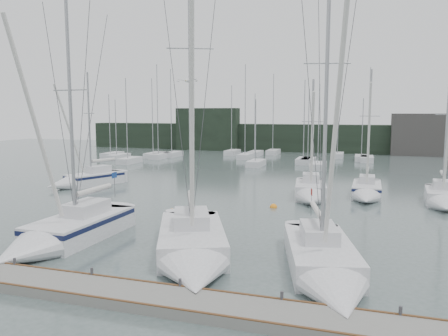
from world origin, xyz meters
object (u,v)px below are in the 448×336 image
object	(u,v)px
sailboat_near_center	(193,253)
sailboat_mid_e	(443,200)
buoy_a	(172,211)
sailboat_mid_c	(311,193)
sailboat_near_right	(327,270)
sailboat_mid_a	(83,180)
sailboat_near_left	(59,235)
buoy_b	(273,207)
sailboat_mid_d	(366,192)

from	to	relation	value
sailboat_near_center	sailboat_mid_e	distance (m)	22.22
buoy_a	sailboat_mid_c	bearing A→B (deg)	38.46
sailboat_near_right	sailboat_mid_a	world-z (taller)	sailboat_near_right
sailboat_near_left	buoy_b	distance (m)	15.89
sailboat_mid_d	buoy_b	xyz separation A→B (m)	(-6.71, -5.81, -0.54)
sailboat_mid_c	buoy_b	distance (m)	4.40
sailboat_mid_d	sailboat_near_right	bearing A→B (deg)	-93.88
sailboat_mid_a	sailboat_mid_c	size ratio (longest dim) A/B	1.11
sailboat_mid_c	buoy_b	size ratio (longest dim) A/B	18.57
sailboat_near_right	sailboat_mid_c	bearing A→B (deg)	85.11
sailboat_near_right	sailboat_mid_a	size ratio (longest dim) A/B	1.33
sailboat_near_left	sailboat_mid_a	size ratio (longest dim) A/B	1.20
sailboat_near_center	sailboat_mid_c	size ratio (longest dim) A/B	1.64
buoy_a	sailboat_mid_a	bearing A→B (deg)	150.31
sailboat_near_right	sailboat_mid_c	distance (m)	17.72
sailboat_near_center	sailboat_near_right	distance (m)	6.20
sailboat_near_right	sailboat_mid_d	xyz separation A→B (m)	(1.66, 19.64, -0.01)
sailboat_mid_d	buoy_a	bearing A→B (deg)	-144.22
sailboat_mid_c	buoy_a	bearing A→B (deg)	-148.61
sailboat_near_right	sailboat_mid_c	size ratio (longest dim) A/B	1.47
sailboat_near_right	sailboat_mid_e	bearing A→B (deg)	54.54
sailboat_mid_d	buoy_b	distance (m)	8.89
buoy_b	sailboat_mid_e	bearing A→B (deg)	18.84
sailboat_near_right	buoy_a	xyz separation A→B (m)	(-11.81, 10.27, -0.55)
sailboat_mid_d	sailboat_near_left	bearing A→B (deg)	-128.74
sailboat_near_right	buoy_b	distance (m)	14.73
sailboat_mid_a	buoy_a	size ratio (longest dim) A/B	27.19
sailboat_near_left	sailboat_mid_c	world-z (taller)	sailboat_near_left
sailboat_near_left	sailboat_mid_a	distance (m)	19.89
sailboat_mid_d	buoy_b	size ratio (longest dim) A/B	20.05
sailboat_mid_d	buoy_a	distance (m)	16.42
sailboat_near_center	sailboat_mid_a	bearing A→B (deg)	113.61
sailboat_near_left	sailboat_near_right	distance (m)	14.05
sailboat_near_left	buoy_b	size ratio (longest dim) A/B	24.70
sailboat_mid_a	sailboat_mid_c	distance (m)	21.92
sailboat_near_center	sailboat_mid_e	bearing A→B (deg)	29.67
sailboat_near_center	buoy_b	bearing A→B (deg)	61.94
sailboat_mid_a	buoy_a	xyz separation A→B (m)	(12.81, -7.30, -0.59)
sailboat_near_left	sailboat_mid_e	xyz separation A→B (m)	(21.24, 17.28, -0.07)
sailboat_near_right	sailboat_mid_a	bearing A→B (deg)	130.84
sailboat_mid_e	buoy_b	bearing A→B (deg)	-156.50
sailboat_mid_e	buoy_b	size ratio (longest dim) A/B	20.40
sailboat_near_right	sailboat_mid_a	xyz separation A→B (m)	(-24.62, 17.58, 0.04)
sailboat_mid_c	sailboat_mid_d	size ratio (longest dim) A/B	0.93
sailboat_near_center	sailboat_mid_c	distance (m)	17.57
sailboat_mid_e	sailboat_near_center	bearing A→B (deg)	-122.45
sailboat_near_left	sailboat_mid_c	bearing A→B (deg)	56.91
sailboat_near_right	sailboat_near_left	bearing A→B (deg)	163.35
sailboat_near_right	buoy_a	world-z (taller)	sailboat_near_right
sailboat_near_right	buoy_b	size ratio (longest dim) A/B	27.38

